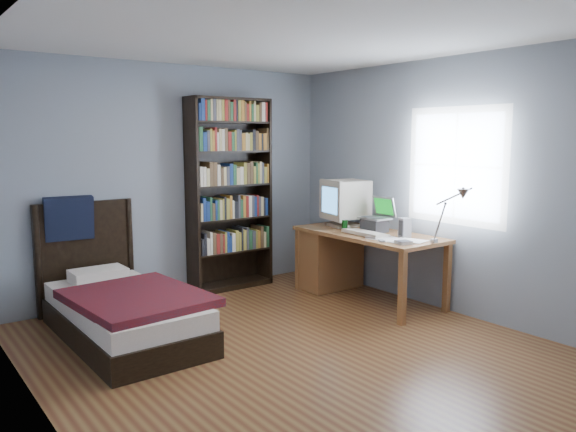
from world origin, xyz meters
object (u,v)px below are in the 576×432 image
object	(u,v)px
laptop	(376,222)
soda_can	(345,225)
bookshelf	(230,194)
desk_lamp	(459,200)
desk	(339,254)
keyboard	(365,233)
crt_monitor	(344,200)
bed	(120,306)
speaker	(405,228)

from	to	relation	value
laptop	soda_can	bearing A→B (deg)	126.56
laptop	bookshelf	xyz separation A→B (m)	(-1.00, 1.31, 0.25)
desk_lamp	soda_can	bearing A→B (deg)	93.60
laptop	desk	bearing A→B (deg)	101.51
desk	keyboard	world-z (taller)	keyboard
crt_monitor	desk_lamp	world-z (taller)	desk_lamp
bed	desk	bearing A→B (deg)	-1.20
desk	keyboard	xyz separation A→B (m)	(-0.13, -0.55, 0.33)
keyboard	soda_can	size ratio (longest dim) A/B	4.51
keyboard	bed	distance (m)	2.49
desk	crt_monitor	bearing A→B (deg)	3.05
desk	crt_monitor	size ratio (longest dim) A/B	3.07
desk	soda_can	world-z (taller)	soda_can
speaker	bed	bearing A→B (deg)	176.18
soda_can	bed	world-z (taller)	bed
desk_lamp	bed	xyz separation A→B (m)	(-2.49, 1.63, -0.92)
laptop	speaker	distance (m)	0.41
laptop	speaker	world-z (taller)	laptop
bookshelf	keyboard	bearing A→B (deg)	-60.92
soda_can	keyboard	bearing A→B (deg)	-95.30
desk_lamp	bookshelf	distance (m)	2.59
soda_can	bed	bearing A→B (deg)	173.93
crt_monitor	laptop	distance (m)	0.51
soda_can	bed	xyz separation A→B (m)	(-2.40, 0.26, -0.52)
desk_lamp	desk	bearing A→B (deg)	89.42
crt_monitor	keyboard	distance (m)	0.65
desk	soda_can	bearing A→B (deg)	-116.84
laptop	bed	world-z (taller)	bed
desk	keyboard	bearing A→B (deg)	-103.82
desk_lamp	keyboard	xyz separation A→B (m)	(-0.12, 1.03, -0.43)
keyboard	bookshelf	distance (m)	1.63
speaker	bed	size ratio (longest dim) A/B	0.10
bookshelf	laptop	bearing A→B (deg)	-52.62
bookshelf	bed	world-z (taller)	bookshelf
keyboard	soda_can	xyz separation A→B (m)	(0.03, 0.34, 0.04)
laptop	speaker	xyz separation A→B (m)	(-0.01, -0.41, -0.01)
keyboard	speaker	world-z (taller)	speaker
laptop	keyboard	world-z (taller)	laptop
desk_lamp	soda_can	distance (m)	1.44
desk	laptop	distance (m)	0.64
speaker	bed	world-z (taller)	bed
crt_monitor	laptop	world-z (taller)	crt_monitor
bookshelf	speaker	bearing A→B (deg)	-59.90
speaker	soda_can	distance (m)	0.70
keyboard	soda_can	bearing A→B (deg)	85.62
laptop	soda_can	distance (m)	0.34
desk	bookshelf	size ratio (longest dim) A/B	0.76
laptop	speaker	bearing A→B (deg)	-90.83
desk_lamp	keyboard	world-z (taller)	desk_lamp
soda_can	bookshelf	size ratio (longest dim) A/B	0.05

